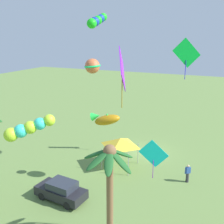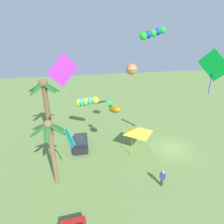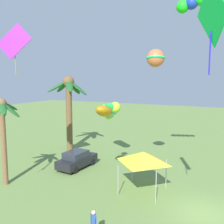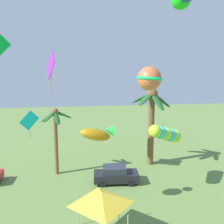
% 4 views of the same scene
% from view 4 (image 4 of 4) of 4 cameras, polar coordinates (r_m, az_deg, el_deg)
% --- Properties ---
extents(palm_tree_0, '(4.13, 4.33, 8.10)m').
position_cam_4_polar(palm_tree_0, '(24.91, 9.42, 0.34)').
color(palm_tree_0, brown).
rests_on(palm_tree_0, ground).
extents(palm_tree_1, '(3.00, 2.93, 6.42)m').
position_cam_4_polar(palm_tree_1, '(22.95, -13.48, -3.26)').
color(palm_tree_1, brown).
rests_on(palm_tree_1, ground).
extents(parked_car_1, '(4.04, 2.06, 1.51)m').
position_cam_4_polar(parked_car_1, '(21.72, 0.89, -14.79)').
color(parked_car_1, black).
rests_on(parked_car_1, ground).
extents(festival_tent, '(2.86, 2.86, 2.85)m').
position_cam_4_polar(festival_tent, '(14.67, -2.58, -19.94)').
color(festival_tent, '#9E9EA3').
rests_on(festival_tent, ground).
extents(kite_fish_0, '(2.60, 1.40, 1.30)m').
position_cam_4_polar(kite_fish_0, '(16.32, -3.53, -5.23)').
color(kite_fish_0, '#BD7E10').
extents(kite_diamond_1, '(0.89, 2.32, 3.41)m').
position_cam_4_polar(kite_diamond_1, '(20.81, -14.50, 10.69)').
color(kite_diamond_1, '#9A25E6').
extents(kite_tube_2, '(3.51, 2.97, 2.07)m').
position_cam_4_polar(kite_tube_2, '(20.14, 12.92, -5.15)').
color(kite_tube_2, '#B9F02D').
extents(kite_ball_5, '(1.86, 1.85, 1.34)m').
position_cam_4_polar(kite_ball_5, '(13.43, 8.96, 7.93)').
color(kite_ball_5, '#D1673A').
extents(kite_diamond_6, '(1.60, 0.67, 2.39)m').
position_cam_4_polar(kite_diamond_6, '(21.49, -19.21, -2.00)').
color(kite_diamond_6, '#10D6CE').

